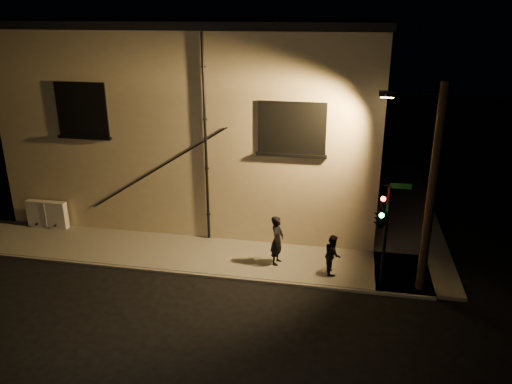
% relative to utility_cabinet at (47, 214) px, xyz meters
% --- Properties ---
extents(ground, '(90.00, 90.00, 0.00)m').
position_rel_utility_cabinet_xyz_m(ground, '(9.13, -2.70, -0.72)').
color(ground, black).
extents(sidewalk, '(21.00, 16.00, 0.12)m').
position_rel_utility_cabinet_xyz_m(sidewalk, '(10.35, 1.69, -0.66)').
color(sidewalk, '#68645D').
rests_on(sidewalk, ground).
extents(building, '(16.20, 12.23, 8.80)m').
position_rel_utility_cabinet_xyz_m(building, '(6.13, 6.29, 3.68)').
color(building, '#CBB691').
rests_on(building, ground).
extents(utility_cabinet, '(1.84, 0.31, 1.21)m').
position_rel_utility_cabinet_xyz_m(utility_cabinet, '(0.00, 0.00, 0.00)').
color(utility_cabinet, silver).
rests_on(utility_cabinet, sidewalk).
extents(pedestrian_a, '(0.59, 0.78, 1.92)m').
position_rel_utility_cabinet_xyz_m(pedestrian_a, '(10.48, -1.42, 0.36)').
color(pedestrian_a, black).
rests_on(pedestrian_a, sidewalk).
extents(pedestrian_b, '(0.69, 0.82, 1.49)m').
position_rel_utility_cabinet_xyz_m(pedestrian_b, '(12.57, -1.76, 0.14)').
color(pedestrian_b, black).
rests_on(pedestrian_b, sidewalk).
extents(traffic_signal, '(1.23, 2.17, 3.70)m').
position_rel_utility_cabinet_xyz_m(traffic_signal, '(14.12, -2.15, 1.89)').
color(traffic_signal, black).
rests_on(traffic_signal, sidewalk).
extents(streetlamp_pole, '(2.03, 1.39, 7.21)m').
position_rel_utility_cabinet_xyz_m(streetlamp_pole, '(15.53, -2.20, 3.10)').
color(streetlamp_pole, black).
rests_on(streetlamp_pole, ground).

